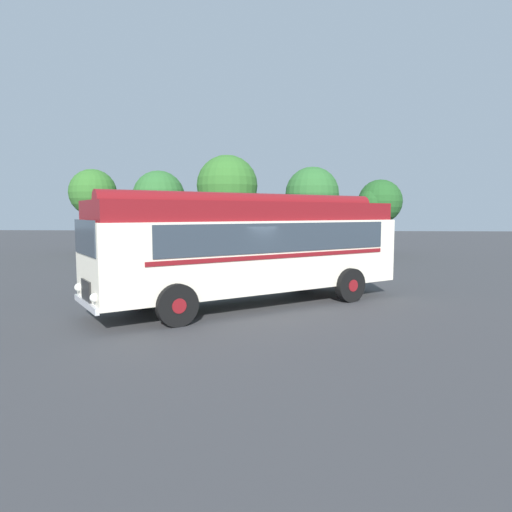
% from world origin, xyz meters
% --- Properties ---
extents(ground_plane, '(120.00, 120.00, 0.00)m').
position_xyz_m(ground_plane, '(0.00, 0.00, 0.00)').
color(ground_plane, '#3D3D3F').
extents(vintage_bus, '(9.60, 7.89, 3.49)m').
position_xyz_m(vintage_bus, '(0.45, 0.38, 1.89)').
color(vintage_bus, silver).
rests_on(vintage_bus, ground).
extents(car_near_left, '(2.38, 4.39, 1.66)m').
position_xyz_m(car_near_left, '(-5.75, 12.12, 0.85)').
color(car_near_left, maroon).
rests_on(car_near_left, ground).
extents(car_mid_left, '(2.33, 4.37, 1.66)m').
position_xyz_m(car_mid_left, '(-3.12, 11.52, 0.85)').
color(car_mid_left, '#144C28').
rests_on(car_mid_left, ground).
extents(car_mid_right, '(2.40, 4.40, 1.66)m').
position_xyz_m(car_mid_right, '(-0.22, 11.20, 0.85)').
color(car_mid_right, '#B7BABF').
rests_on(car_mid_right, ground).
extents(car_far_right, '(2.06, 4.25, 1.66)m').
position_xyz_m(car_far_right, '(2.64, 11.38, 0.85)').
color(car_far_right, maroon).
rests_on(car_far_right, ground).
extents(tree_far_left, '(3.31, 3.31, 5.98)m').
position_xyz_m(tree_far_left, '(-12.15, 18.21, 4.33)').
color(tree_far_left, '#4C3823').
rests_on(tree_far_left, ground).
extents(tree_left_of_centre, '(3.66, 3.66, 5.88)m').
position_xyz_m(tree_left_of_centre, '(-7.46, 18.43, 4.12)').
color(tree_left_of_centre, '#4C3823').
rests_on(tree_left_of_centre, ground).
extents(tree_centre, '(4.21, 4.21, 6.87)m').
position_xyz_m(tree_centre, '(-2.59, 17.96, 4.82)').
color(tree_centre, '#4C3823').
rests_on(tree_centre, ground).
extents(tree_right_of_centre, '(3.68, 3.68, 6.03)m').
position_xyz_m(tree_right_of_centre, '(3.37, 17.96, 4.22)').
color(tree_right_of_centre, '#4C3823').
rests_on(tree_right_of_centre, ground).
extents(tree_far_right, '(3.06, 2.98, 5.15)m').
position_xyz_m(tree_far_right, '(7.84, 17.92, 3.61)').
color(tree_far_right, '#4C3823').
rests_on(tree_far_right, ground).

